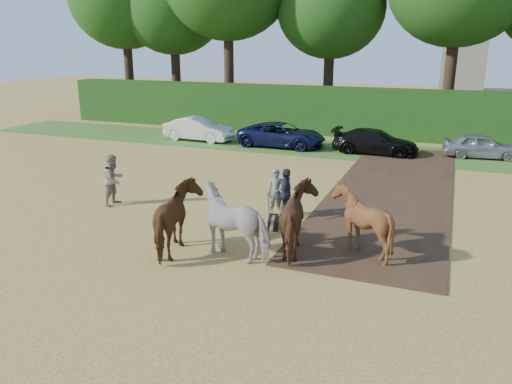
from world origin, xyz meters
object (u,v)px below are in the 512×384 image
object	(u,v)px
spectator_far	(286,194)
parked_cars	(436,144)
plough_team	(270,220)
spectator_near	(114,180)

from	to	relation	value
spectator_far	parked_cars	distance (m)	12.44
plough_team	parked_cars	xyz separation A→B (m)	(3.77, 14.50, -0.29)
spectator_near	plough_team	distance (m)	7.03
plough_team	spectator_near	bearing A→B (deg)	163.20
spectator_near	parked_cars	distance (m)	16.30
spectator_far	parked_cars	world-z (taller)	spectator_far
spectator_near	plough_team	size ratio (longest dim) A/B	0.28
parked_cars	plough_team	bearing A→B (deg)	-104.56
spectator_far	plough_team	distance (m)	2.85
spectator_near	parked_cars	size ratio (longest dim) A/B	0.06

